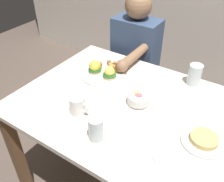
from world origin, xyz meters
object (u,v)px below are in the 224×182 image
object	(u,v)px
dining_table	(128,118)
coffee_mug	(78,105)
diner_person	(134,58)
water_glass_far	(96,130)
side_plate	(204,140)
water_glass_near	(194,76)
fork	(150,150)
fruit_bowl	(139,99)
eggs_benedict_plate	(103,72)

from	to	relation	value
dining_table	coffee_mug	world-z (taller)	coffee_mug
dining_table	diner_person	size ratio (longest dim) A/B	1.05
water_glass_far	side_plate	bearing A→B (deg)	30.14
water_glass_far	water_glass_near	bearing A→B (deg)	71.48
fork	side_plate	xyz separation A→B (m)	(0.18, 0.17, 0.01)
coffee_mug	fork	distance (m)	0.42
dining_table	diner_person	world-z (taller)	diner_person
coffee_mug	fork	world-z (taller)	coffee_mug
water_glass_near	diner_person	world-z (taller)	diner_person
coffee_mug	water_glass_near	distance (m)	0.70
fruit_bowl	water_glass_far	xyz separation A→B (m)	(-0.04, -0.32, 0.02)
coffee_mug	side_plate	xyz separation A→B (m)	(0.60, 0.15, -0.04)
water_glass_near	diner_person	bearing A→B (deg)	156.49
fork	eggs_benedict_plate	bearing A→B (deg)	143.67
coffee_mug	fork	bearing A→B (deg)	-3.25
fork	water_glass_near	xyz separation A→B (m)	(-0.02, 0.60, 0.05)
coffee_mug	water_glass_far	xyz separation A→B (m)	(0.18, -0.09, -0.00)
coffee_mug	water_glass_near	bearing A→B (deg)	54.99
dining_table	fork	world-z (taller)	fork
dining_table	fruit_bowl	bearing A→B (deg)	37.08
fork	water_glass_far	size ratio (longest dim) A/B	1.20
eggs_benedict_plate	fruit_bowl	bearing A→B (deg)	-20.94
fruit_bowl	water_glass_far	size ratio (longest dim) A/B	1.03
dining_table	eggs_benedict_plate	world-z (taller)	eggs_benedict_plate
coffee_mug	water_glass_near	xyz separation A→B (m)	(0.40, 0.58, 0.00)
eggs_benedict_plate	fruit_bowl	size ratio (longest dim) A/B	2.25
dining_table	water_glass_far	distance (m)	0.33
dining_table	water_glass_far	bearing A→B (deg)	-90.30
water_glass_near	diner_person	distance (m)	0.59
eggs_benedict_plate	fork	size ratio (longest dim) A/B	1.94
eggs_benedict_plate	dining_table	bearing A→B (deg)	-28.60
dining_table	fruit_bowl	size ratio (longest dim) A/B	10.00
fruit_bowl	side_plate	size ratio (longest dim) A/B	0.60
fruit_bowl	diner_person	distance (m)	0.68
dining_table	diner_person	xyz separation A→B (m)	(-0.30, 0.60, 0.02)
fruit_bowl	water_glass_near	xyz separation A→B (m)	(0.18, 0.34, 0.03)
dining_table	side_plate	bearing A→B (deg)	-7.27
water_glass_near	water_glass_far	bearing A→B (deg)	-108.52
coffee_mug	side_plate	size ratio (longest dim) A/B	0.56
fruit_bowl	diner_person	world-z (taller)	diner_person
water_glass_near	side_plate	distance (m)	0.47
coffee_mug	diner_person	distance (m)	0.83
dining_table	water_glass_near	world-z (taller)	water_glass_near
fruit_bowl	fork	bearing A→B (deg)	-52.41
coffee_mug	side_plate	distance (m)	0.62
dining_table	diner_person	bearing A→B (deg)	116.92
fruit_bowl	water_glass_far	world-z (taller)	water_glass_far
eggs_benedict_plate	side_plate	world-z (taller)	eggs_benedict_plate
water_glass_far	fork	bearing A→B (deg)	15.57
fruit_bowl	coffee_mug	size ratio (longest dim) A/B	1.08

